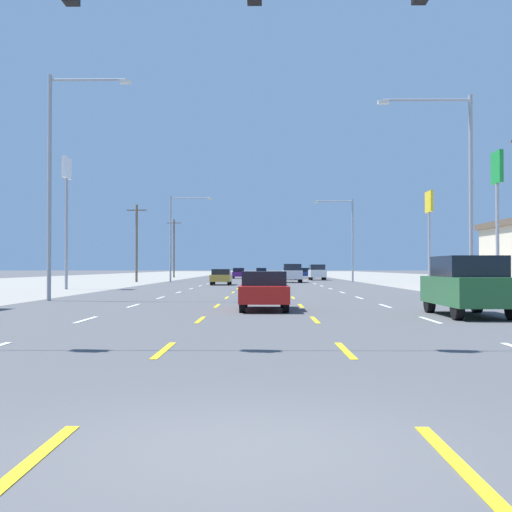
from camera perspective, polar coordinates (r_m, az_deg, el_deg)
name	(u,v)px	position (r m, az deg, el deg)	size (l,w,h in m)	color
ground_plane	(261,282)	(71.96, 0.46, -2.26)	(572.00, 572.00, 0.00)	#4C4C4F
lot_apron_left	(32,282)	(76.15, -18.52, -2.14)	(28.00, 440.00, 0.01)	gray
lot_apron_right	(493,282)	(76.05, 19.47, -2.13)	(28.00, 440.00, 0.01)	gray
lane_markings	(262,277)	(110.45, 0.51, -1.81)	(10.64, 227.60, 0.01)	white
signal_span_wire	(273,73)	(14.27, 1.43, 15.26)	(25.81, 0.52, 9.12)	brown
suv_far_right_nearest	(468,285)	(23.16, 17.57, -2.37)	(1.98, 4.90, 1.98)	#235B2D
sedan_center_turn_near	(264,290)	(25.30, 0.69, -2.91)	(1.80, 4.50, 1.46)	red
sedan_inner_left_mid	(221,277)	(61.72, -2.98, -1.77)	(1.80, 4.50, 1.46)	#B28C33
suv_inner_right_midfar	(292,273)	(71.53, 3.09, -1.44)	(1.98, 4.90, 1.98)	silver
suv_far_right_far	(317,272)	(85.64, 5.22, -1.37)	(1.98, 4.90, 1.98)	white
hatchback_inner_right_farther	(290,274)	(87.40, 2.90, -1.52)	(1.72, 3.90, 1.54)	black
hatchback_inner_left_farthest	(239,273)	(96.88, -1.48, -1.47)	(1.72, 3.90, 1.54)	#4C196B
hatchback_far_right_distant_a	(306,273)	(102.87, 4.27, -1.44)	(1.72, 3.90, 1.54)	navy
hatchback_center_turn_distant_b	(261,273)	(107.02, 0.46, -1.42)	(1.72, 3.90, 1.54)	navy
pole_sign_left_row_1	(67,192)	(51.51, -15.80, 5.23)	(0.24, 1.77, 9.75)	gray
pole_sign_right_row_1	(497,188)	(44.77, 19.82, 5.44)	(0.24, 1.64, 8.89)	gray
pole_sign_right_row_2	(429,213)	(65.13, 14.50, 3.59)	(0.24, 2.26, 8.78)	gray
streetlight_left_row_0	(57,171)	(33.99, -16.56, 6.91)	(4.03, 0.26, 10.94)	gray
streetlight_right_row_0	(461,180)	(33.80, 17.03, 6.16)	(4.55, 0.26, 9.92)	gray
streetlight_left_row_1	(175,231)	(75.31, -6.88, 2.11)	(4.80, 0.26, 9.62)	gray
streetlight_right_row_1	(348,233)	(75.26, 7.84, 1.94)	(4.48, 0.26, 9.26)	gray
utility_pole_left_row_1	(137,242)	(74.93, -10.12, 1.21)	(2.20, 0.26, 8.52)	brown
utility_pole_left_row_2	(174,247)	(107.81, -6.99, 0.75)	(2.20, 0.26, 9.32)	brown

